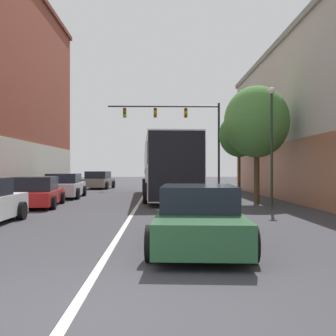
{
  "coord_description": "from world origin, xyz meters",
  "views": [
    {
      "loc": [
        1.01,
        -4.32,
        1.63
      ],
      "look_at": [
        1.43,
        16.16,
        1.7
      ],
      "focal_mm": 42.0,
      "sensor_mm": 36.0,
      "label": 1
    }
  ],
  "objects_px": {
    "parked_car_left_mid": "(99,181)",
    "street_lamp": "(272,143)",
    "hatchback_foreground": "(199,217)",
    "traffic_signal_gantry": "(183,125)",
    "bus": "(167,165)",
    "street_tree_near": "(257,122)",
    "parked_car_left_far": "(65,186)",
    "parked_car_left_near": "(35,193)",
    "street_tree_far": "(239,135)"
  },
  "relations": [
    {
      "from": "bus",
      "to": "parked_car_left_mid",
      "type": "height_order",
      "value": "bus"
    },
    {
      "from": "bus",
      "to": "street_tree_far",
      "type": "distance_m",
      "value": 7.0
    },
    {
      "from": "parked_car_left_mid",
      "to": "street_tree_near",
      "type": "xyz_separation_m",
      "value": [
        9.74,
        -14.41,
        3.19
      ]
    },
    {
      "from": "hatchback_foreground",
      "to": "bus",
      "type": "bearing_deg",
      "value": 5.37
    },
    {
      "from": "street_tree_near",
      "to": "street_tree_far",
      "type": "relative_size",
      "value": 1.01
    },
    {
      "from": "hatchback_foreground",
      "to": "traffic_signal_gantry",
      "type": "height_order",
      "value": "traffic_signal_gantry"
    },
    {
      "from": "parked_car_left_far",
      "to": "street_tree_near",
      "type": "relative_size",
      "value": 0.81
    },
    {
      "from": "hatchback_foreground",
      "to": "parked_car_left_mid",
      "type": "bearing_deg",
      "value": 17.28
    },
    {
      "from": "parked_car_left_near",
      "to": "street_tree_far",
      "type": "height_order",
      "value": "street_tree_far"
    },
    {
      "from": "parked_car_left_mid",
      "to": "street_lamp",
      "type": "distance_m",
      "value": 19.73
    },
    {
      "from": "parked_car_left_far",
      "to": "street_lamp",
      "type": "distance_m",
      "value": 12.24
    },
    {
      "from": "street_tree_near",
      "to": "traffic_signal_gantry",
      "type": "bearing_deg",
      "value": 101.07
    },
    {
      "from": "parked_car_left_mid",
      "to": "street_lamp",
      "type": "xyz_separation_m",
      "value": [
        9.7,
        -17.07,
        2.01
      ]
    },
    {
      "from": "parked_car_left_mid",
      "to": "street_lamp",
      "type": "bearing_deg",
      "value": -144.47
    },
    {
      "from": "street_tree_near",
      "to": "bus",
      "type": "bearing_deg",
      "value": 135.66
    },
    {
      "from": "parked_car_left_near",
      "to": "parked_car_left_far",
      "type": "relative_size",
      "value": 1.04
    },
    {
      "from": "street_tree_far",
      "to": "bus",
      "type": "bearing_deg",
      "value": -139.65
    },
    {
      "from": "street_lamp",
      "to": "traffic_signal_gantry",
      "type": "bearing_deg",
      "value": 99.18
    },
    {
      "from": "street_lamp",
      "to": "parked_car_left_mid",
      "type": "bearing_deg",
      "value": 119.62
    },
    {
      "from": "hatchback_foreground",
      "to": "street_tree_near",
      "type": "xyz_separation_m",
      "value": [
        3.78,
        10.26,
        3.27
      ]
    },
    {
      "from": "parked_car_left_near",
      "to": "street_tree_near",
      "type": "distance_m",
      "value": 10.65
    },
    {
      "from": "parked_car_left_mid",
      "to": "bus",
      "type": "bearing_deg",
      "value": -145.8
    },
    {
      "from": "bus",
      "to": "traffic_signal_gantry",
      "type": "xyz_separation_m",
      "value": [
        1.49,
        9.77,
        3.47
      ]
    },
    {
      "from": "parked_car_left_far",
      "to": "parked_car_left_mid",
      "type": "bearing_deg",
      "value": -5.05
    },
    {
      "from": "parked_car_left_far",
      "to": "hatchback_foreground",
      "type": "bearing_deg",
      "value": -159.53
    },
    {
      "from": "parked_car_left_far",
      "to": "street_tree_far",
      "type": "relative_size",
      "value": 0.82
    },
    {
      "from": "bus",
      "to": "traffic_signal_gantry",
      "type": "distance_m",
      "value": 10.48
    },
    {
      "from": "hatchback_foreground",
      "to": "traffic_signal_gantry",
      "type": "bearing_deg",
      "value": 1.16
    },
    {
      "from": "bus",
      "to": "parked_car_left_near",
      "type": "bearing_deg",
      "value": 130.26
    },
    {
      "from": "parked_car_left_near",
      "to": "parked_car_left_mid",
      "type": "relative_size",
      "value": 1.14
    },
    {
      "from": "hatchback_foreground",
      "to": "parked_car_left_near",
      "type": "distance_m",
      "value": 10.9
    },
    {
      "from": "traffic_signal_gantry",
      "to": "street_tree_far",
      "type": "xyz_separation_m",
      "value": [
        3.59,
        -5.46,
        -1.34
      ]
    },
    {
      "from": "hatchback_foreground",
      "to": "street_lamp",
      "type": "distance_m",
      "value": 8.72
    },
    {
      "from": "hatchback_foreground",
      "to": "street_lamp",
      "type": "xyz_separation_m",
      "value": [
        3.74,
        7.6,
        2.08
      ]
    },
    {
      "from": "bus",
      "to": "street_tree_near",
      "type": "relative_size",
      "value": 2.3
    },
    {
      "from": "hatchback_foreground",
      "to": "parked_car_left_near",
      "type": "bearing_deg",
      "value": 38.76
    },
    {
      "from": "bus",
      "to": "parked_car_left_far",
      "type": "bearing_deg",
      "value": 87.75
    },
    {
      "from": "parked_car_left_near",
      "to": "street_tree_near",
      "type": "relative_size",
      "value": 0.84
    },
    {
      "from": "street_tree_near",
      "to": "hatchback_foreground",
      "type": "bearing_deg",
      "value": -110.23
    },
    {
      "from": "traffic_signal_gantry",
      "to": "street_tree_near",
      "type": "height_order",
      "value": "traffic_signal_gantry"
    },
    {
      "from": "hatchback_foreground",
      "to": "street_tree_far",
      "type": "xyz_separation_m",
      "value": [
        4.66,
        18.68,
        3.38
      ]
    },
    {
      "from": "hatchback_foreground",
      "to": "street_tree_far",
      "type": "relative_size",
      "value": 0.8
    },
    {
      "from": "bus",
      "to": "hatchback_foreground",
      "type": "distance_m",
      "value": 14.43
    },
    {
      "from": "traffic_signal_gantry",
      "to": "street_tree_far",
      "type": "distance_m",
      "value": 6.67
    },
    {
      "from": "bus",
      "to": "parked_car_left_mid",
      "type": "distance_m",
      "value": 11.75
    },
    {
      "from": "parked_car_left_near",
      "to": "traffic_signal_gantry",
      "type": "bearing_deg",
      "value": -32.37
    },
    {
      "from": "traffic_signal_gantry",
      "to": "street_tree_near",
      "type": "distance_m",
      "value": 14.22
    },
    {
      "from": "parked_car_left_mid",
      "to": "street_lamp",
      "type": "height_order",
      "value": "street_lamp"
    },
    {
      "from": "hatchback_foreground",
      "to": "traffic_signal_gantry",
      "type": "relative_size",
      "value": 0.47
    },
    {
      "from": "parked_car_left_mid",
      "to": "parked_car_left_near",
      "type": "bearing_deg",
      "value": -175.17
    }
  ]
}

